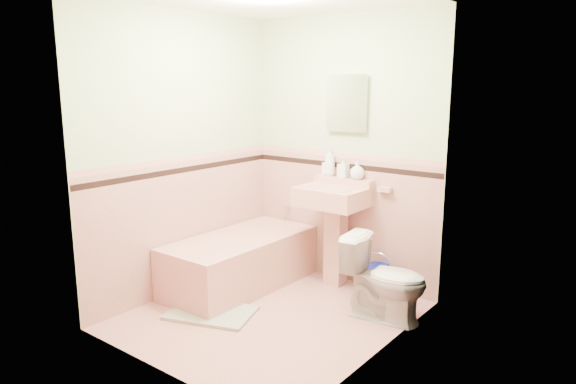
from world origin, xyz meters
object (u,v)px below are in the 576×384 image
Objects in this scene: soap_bottle_right at (357,170)px; bucket at (377,279)px; toilet at (385,279)px; medicine_cabinet at (347,103)px; soap_bottle_left at (330,162)px; soap_bottle_mid at (343,167)px; shoe at (198,303)px; sink at (332,237)px; bathtub at (240,263)px.

soap_bottle_right is 1.02m from bucket.
toilet is (0.58, -0.51, -0.76)m from soap_bottle_right.
medicine_cabinet reaches higher than soap_bottle_left.
soap_bottle_mid reaches higher than bucket.
shoe is (-0.75, -1.32, -1.05)m from soap_bottle_right.
sink is at bearing -90.00° from medicine_cabinet.
soap_bottle_left reaches higher than soap_bottle_right.
shoe is at bearing 114.78° from toilet.
soap_bottle_left is 0.16m from soap_bottle_mid.
bathtub is 5.54× the size of soap_bottle_left.
sink is 3.70× the size of bucket.
bathtub is 5.83× the size of bucket.
soap_bottle_right is at bearing 51.53° from sink.
bucket reaches higher than shoe.
soap_bottle_right is at bearing 164.84° from bucket.
soap_bottle_mid is 0.74× the size of bucket.
toilet is 0.57m from bucket.
bathtub is 1.28m from soap_bottle_left.
toilet is 5.07× the size of shoe.
medicine_cabinet is at bearing 73.84° from shoe.
soap_bottle_left reaches higher than bucket.
bathtub is 11.13× the size of shoe.
soap_bottle_mid is 1.79m from shoe.
soap_bottle_left is (-0.16, 0.18, 0.68)m from sink.
bathtub is at bearing -126.22° from soap_bottle_left.
soap_bottle_right is 0.25× the size of toilet.
soap_bottle_mid is (0.15, 0.00, -0.04)m from soap_bottle_left.
soap_bottle_mid reaches higher than sink.
sink is 1.24m from medicine_cabinet.
soap_bottle_left is 0.40× the size of toilet.
sink is at bearing -166.20° from bucket.
soap_bottle_mid is at bearing 73.63° from shoe.
bathtub is 0.90m from sink.
soap_bottle_left is at bearing 53.37° from toilet.
soap_bottle_left is 0.31m from soap_bottle_right.
bathtub is 1.40m from soap_bottle_right.
shoe is at bearing -117.93° from sink.
sink is 0.72m from soap_bottle_left.
medicine_cabinet is 1.87× the size of soap_bottle_left.
bathtub is at bearing -132.58° from medicine_cabinet.
toilet is (0.88, -0.51, -0.81)m from soap_bottle_left.
toilet is 2.65× the size of bucket.
soap_bottle_left reaches higher than soap_bottle_mid.
shoe is (-1.33, -0.81, -0.29)m from toilet.
soap_bottle_mid is 1.08m from bucket.
bathtub is 1.28m from bucket.
soap_bottle_left reaches higher than toilet.
toilet is (0.72, -0.54, -1.36)m from medicine_cabinet.
bathtub is 2.96× the size of medicine_cabinet.
sink reaches higher than toilet.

